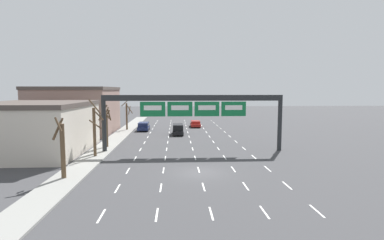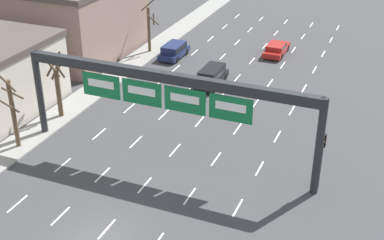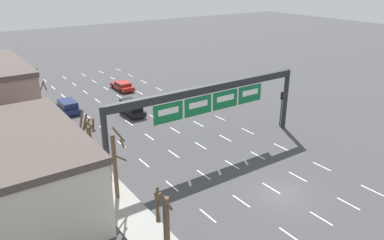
% 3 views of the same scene
% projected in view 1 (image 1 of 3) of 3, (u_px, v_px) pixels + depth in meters
% --- Properties ---
extents(ground_plane, '(220.00, 220.00, 0.00)m').
position_uv_depth(ground_plane, '(199.00, 173.00, 27.15)').
color(ground_plane, '#3D3D3F').
extents(sidewalk_left, '(2.80, 110.00, 0.15)m').
position_uv_depth(sidewalk_left, '(73.00, 174.00, 26.53)').
color(sidewalk_left, gray).
rests_on(sidewalk_left, ground_plane).
extents(lane_dashes, '(13.32, 67.00, 0.01)m').
position_uv_depth(lane_dashes, '(192.00, 145.00, 40.56)').
color(lane_dashes, white).
rests_on(lane_dashes, ground_plane).
extents(sign_gantry, '(21.92, 0.70, 6.89)m').
position_uv_depth(sign_gantry, '(193.00, 106.00, 36.04)').
color(sign_gantry, '#232628').
rests_on(sign_gantry, ground_plane).
extents(building_near, '(11.60, 14.49, 6.06)m').
position_uv_depth(building_near, '(36.00, 128.00, 35.52)').
color(building_near, beige).
rests_on(building_near, ground_plane).
extents(building_far, '(12.57, 14.10, 8.00)m').
position_uv_depth(building_far, '(76.00, 110.00, 51.67)').
color(building_far, gray).
rests_on(building_far, ground_plane).
extents(car_red, '(1.98, 4.79, 1.25)m').
position_uv_depth(car_red, '(195.00, 123.00, 60.83)').
color(car_red, maroon).
rests_on(car_red, ground_plane).
extents(suv_navy, '(1.97, 4.33, 1.52)m').
position_uv_depth(suv_navy, '(144.00, 126.00, 55.21)').
color(suv_navy, '#19234C').
rests_on(suv_navy, ground_plane).
extents(suv_black, '(1.82, 4.84, 1.75)m').
position_uv_depth(suv_black, '(178.00, 129.00, 50.28)').
color(suv_black, black).
rests_on(suv_black, ground_plane).
extents(traffic_light_near_gantry, '(0.30, 0.35, 4.11)m').
position_uv_depth(traffic_light_near_gantry, '(279.00, 126.00, 37.52)').
color(traffic_light_near_gantry, black).
rests_on(traffic_light_near_gantry, ground_plane).
extents(tree_bare_closest, '(1.38, 1.33, 6.37)m').
position_uv_depth(tree_bare_closest, '(95.00, 129.00, 32.98)').
color(tree_bare_closest, brown).
rests_on(tree_bare_closest, sidewalk_left).
extents(tree_bare_second, '(1.01, 1.34, 5.13)m').
position_uv_depth(tree_bare_second, '(62.00, 147.00, 24.84)').
color(tree_bare_second, brown).
rests_on(tree_bare_second, sidewalk_left).
extents(tree_bare_third, '(2.16, 2.16, 5.72)m').
position_uv_depth(tree_bare_third, '(127.00, 115.00, 55.27)').
color(tree_bare_third, brown).
rests_on(tree_bare_third, sidewalk_left).
extents(tree_bare_furthest, '(1.63, 1.62, 5.42)m').
position_uv_depth(tree_bare_furthest, '(106.00, 126.00, 38.58)').
color(tree_bare_furthest, brown).
rests_on(tree_bare_furthest, sidewalk_left).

